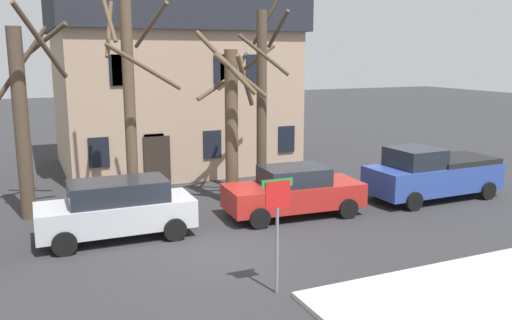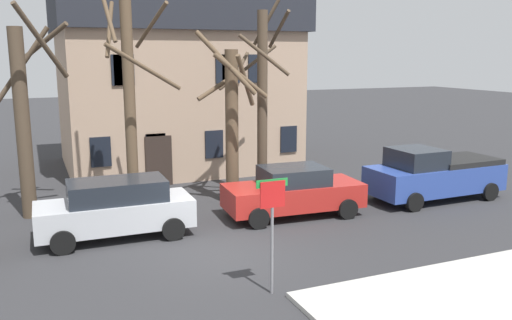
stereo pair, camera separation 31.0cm
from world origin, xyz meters
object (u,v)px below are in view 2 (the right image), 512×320
Objects in this scene: car_red_sedan at (293,191)px; tree_bare_far at (232,120)px; building_main at (174,77)px; tree_bare_mid at (129,91)px; pickup_truck_blue at (434,174)px; tree_bare_end at (262,98)px; car_silver_wagon at (116,208)px; street_sign_pole at (272,214)px; tree_bare_near at (20,108)px.

tree_bare_far is at bearing 122.52° from car_red_sedan.
tree_bare_mid is at bearing -114.17° from building_main.
building_main reaches higher than tree_bare_mid.
pickup_truck_blue reaches higher than car_red_sedan.
tree_bare_mid is 1.11× the size of tree_bare_end.
tree_bare_end reaches higher than car_silver_wagon.
street_sign_pole reaches higher than car_silver_wagon.
pickup_truck_blue is at bearing -24.76° from tree_bare_end.
tree_bare_near reaches higher than tree_bare_far.
street_sign_pole is (1.74, -7.51, -2.32)m from tree_bare_mid.
car_silver_wagon is at bearing -113.02° from tree_bare_mid.
building_main is 13.02m from pickup_truck_blue.
tree_bare_end reaches higher than tree_bare_far.
building_main is at bearing 66.08° from car_silver_wagon.
tree_bare_end is 3.91m from car_red_sedan.
street_sign_pole is at bearing -103.78° from tree_bare_far.
tree_bare_far is 1.30× the size of car_red_sedan.
tree_bare_mid reaches higher than tree_bare_end.
street_sign_pole is (5.09, -8.62, -1.80)m from tree_bare_near.
car_red_sedan is 1.77× the size of street_sign_pole.
tree_bare_end is at bearing 68.06° from street_sign_pole.
building_main is 8.01m from tree_bare_far.
tree_bare_mid is at bearing -177.09° from tree_bare_end.
tree_bare_far is 5.40m from car_silver_wagon.
building_main is 7.68m from tree_bare_end.
street_sign_pole is (-1.81, -7.38, -1.22)m from tree_bare_far.
tree_bare_near is 7.03m from tree_bare_far.
tree_bare_near is 0.91× the size of tree_bare_mid.
street_sign_pole is (-1.75, -15.30, -2.43)m from building_main.
street_sign_pole is at bearing -59.44° from tree_bare_near.
tree_bare_far reaches higher than car_silver_wagon.
tree_bare_mid is 6.40m from car_red_sedan.
tree_bare_near is 9.39m from car_red_sedan.
building_main is 9.58m from tree_bare_near.
pickup_truck_blue is at bearing -14.23° from tree_bare_near.
tree_bare_mid is at bearing 103.05° from street_sign_pole.
tree_bare_end is at bearing 22.82° from car_silver_wagon.
street_sign_pole reaches higher than pickup_truck_blue.
tree_bare_far is 3.42m from car_red_sedan.
car_red_sedan is (0.07, -2.55, -2.96)m from tree_bare_end.
car_silver_wagon is at bearing 178.61° from pickup_truck_blue.
tree_bare_near is 10.17m from street_sign_pole.
car_silver_wagon is at bearing 116.69° from street_sign_pole.
tree_bare_end is at bearing -5.96° from tree_bare_near.
tree_bare_near is (-6.84, -6.68, -0.63)m from building_main.
street_sign_pole is at bearing -96.54° from building_main.
pickup_truck_blue is (7.22, -2.35, -2.14)m from tree_bare_far.
tree_bare_mid reaches higher than car_silver_wagon.
building_main is at bearing 83.46° from street_sign_pole.
car_silver_wagon reaches higher than car_red_sedan.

